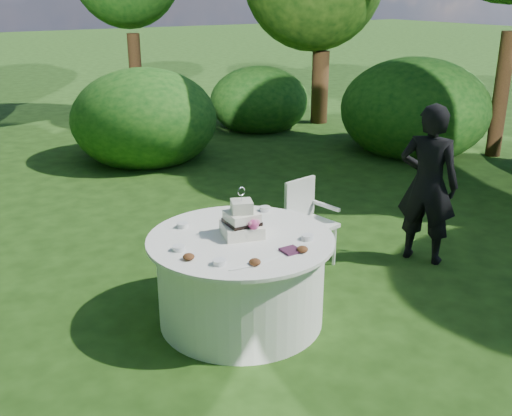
{
  "coord_description": "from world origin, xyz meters",
  "views": [
    {
      "loc": [
        -2.28,
        -3.95,
        2.7
      ],
      "look_at": [
        0.15,
        0.0,
        1.0
      ],
      "focal_mm": 42.0,
      "sensor_mm": 36.0,
      "label": 1
    }
  ],
  "objects_px": {
    "napkins": "(291,250)",
    "chair": "(307,216)",
    "table": "(241,279)",
    "guest": "(428,184)",
    "cake": "(242,222)"
  },
  "relations": [
    {
      "from": "table",
      "to": "chair",
      "type": "bearing_deg",
      "value": 29.25
    },
    {
      "from": "napkins",
      "to": "chair",
      "type": "relative_size",
      "value": 0.16
    },
    {
      "from": "guest",
      "to": "cake",
      "type": "height_order",
      "value": "guest"
    },
    {
      "from": "napkins",
      "to": "guest",
      "type": "xyz_separation_m",
      "value": [
        2.06,
        0.53,
        0.05
      ]
    },
    {
      "from": "guest",
      "to": "cake",
      "type": "relative_size",
      "value": 3.89
    },
    {
      "from": "napkins",
      "to": "table",
      "type": "distance_m",
      "value": 0.63
    },
    {
      "from": "cake",
      "to": "chair",
      "type": "bearing_deg",
      "value": 28.71
    },
    {
      "from": "guest",
      "to": "chair",
      "type": "bearing_deg",
      "value": 32.94
    },
    {
      "from": "napkins",
      "to": "guest",
      "type": "height_order",
      "value": "guest"
    },
    {
      "from": "guest",
      "to": "table",
      "type": "height_order",
      "value": "guest"
    },
    {
      "from": "guest",
      "to": "cake",
      "type": "distance_m",
      "value": 2.22
    },
    {
      "from": "napkins",
      "to": "table",
      "type": "relative_size",
      "value": 0.09
    },
    {
      "from": "table",
      "to": "chair",
      "type": "height_order",
      "value": "chair"
    },
    {
      "from": "guest",
      "to": "chair",
      "type": "distance_m",
      "value": 1.27
    },
    {
      "from": "guest",
      "to": "table",
      "type": "distance_m",
      "value": 2.3
    }
  ]
}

